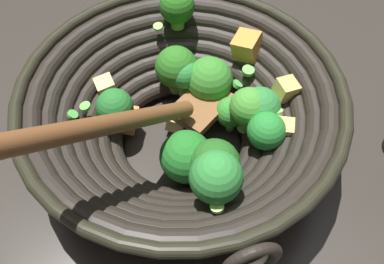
% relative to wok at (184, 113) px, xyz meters
% --- Properties ---
extents(ground_plane, '(4.00, 4.00, 0.00)m').
position_rel_wok_xyz_m(ground_plane, '(0.00, -0.00, -0.07)').
color(ground_plane, '#332D28').
extents(wok, '(0.35, 0.39, 0.24)m').
position_rel_wok_xyz_m(wok, '(0.00, 0.00, 0.00)').
color(wok, black).
rests_on(wok, ground).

